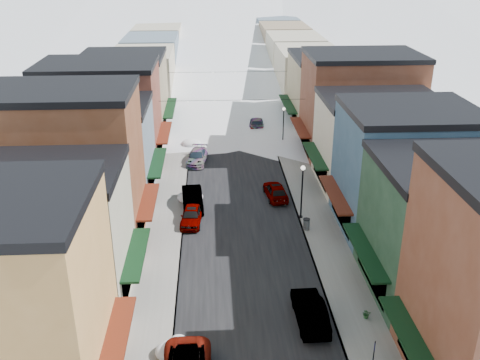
{
  "coord_description": "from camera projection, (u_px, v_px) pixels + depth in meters",
  "views": [
    {
      "loc": [
        -2.46,
        -18.32,
        21.7
      ],
      "look_at": [
        0.0,
        25.07,
        2.9
      ],
      "focal_mm": 40.0,
      "sensor_mm": 36.0,
      "label": 1
    }
  ],
  "objects": [
    {
      "name": "streetlamp_far",
      "position": [
        283.0,
        121.0,
        63.27
      ],
      "size": [
        0.38,
        0.38,
        4.53
      ],
      "color": "black",
      "rests_on": "sidewalk_right"
    },
    {
      "name": "car_dark_hatch",
      "position": [
        192.0,
        199.0,
        48.56
      ],
      "size": [
        2.18,
        5.18,
        1.66
      ],
      "primitive_type": "imported",
      "rotation": [
        0.0,
        0.0,
        0.08
      ],
      "color": "black",
      "rests_on": "ground"
    },
    {
      "name": "car_green_sedan",
      "position": [
        310.0,
        311.0,
        33.59
      ],
      "size": [
        1.83,
        4.96,
        1.62
      ],
      "primitive_type": "imported",
      "rotation": [
        0.0,
        0.0,
        3.16
      ],
      "color": "black",
      "rests_on": "ground"
    },
    {
      "name": "sidewalk_right",
      "position": [
        270.0,
        105.0,
        80.82
      ],
      "size": [
        3.2,
        160.0,
        0.15
      ],
      "primitive_type": "cube",
      "color": "gray",
      "rests_on": "ground"
    },
    {
      "name": "car_silver_sedan",
      "position": [
        192.0,
        215.0,
        45.82
      ],
      "size": [
        2.07,
        4.41,
        1.46
      ],
      "primitive_type": "imported",
      "rotation": [
        0.0,
        0.0,
        -0.08
      ],
      "color": "gray",
      "rests_on": "ground"
    },
    {
      "name": "curb_right",
      "position": [
        260.0,
        105.0,
        80.74
      ],
      "size": [
        0.1,
        160.0,
        0.15
      ],
      "primitive_type": "cube",
      "color": "slate",
      "rests_on": "ground"
    },
    {
      "name": "car_gray_suv",
      "position": [
        276.0,
        191.0,
        50.44
      ],
      "size": [
        2.24,
        4.61,
        1.52
      ],
      "primitive_type": "imported",
      "rotation": [
        0.0,
        0.0,
        3.25
      ],
      "color": "#92969A",
      "rests_on": "ground"
    },
    {
      "name": "bldg_l_cream",
      "position": [
        47.0,
        235.0,
        34.41
      ],
      "size": [
        11.3,
        8.2,
        9.5
      ],
      "color": "#BFB79A",
      "rests_on": "ground"
    },
    {
      "name": "car_black_sedan",
      "position": [
        257.0,
        123.0,
        69.91
      ],
      "size": [
        2.43,
        5.33,
        1.51
      ],
      "primitive_type": "imported",
      "rotation": [
        0.0,
        0.0,
        3.08
      ],
      "color": "black",
      "rests_on": "ground"
    },
    {
      "name": "bldg_r_tan",
      "position": [
        331.0,
        92.0,
        69.23
      ],
      "size": [
        11.3,
        11.2,
        9.5
      ],
      "color": "tan",
      "rests_on": "ground"
    },
    {
      "name": "distant_blocks",
      "position": [
        222.0,
        52.0,
        100.0
      ],
      "size": [
        34.0,
        55.0,
        8.0
      ],
      "color": "gray",
      "rests_on": "ground"
    },
    {
      "name": "bldg_r_cream",
      "position": [
        377.0,
        142.0,
        51.94
      ],
      "size": [
        12.3,
        9.2,
        9.0
      ],
      "color": "beige",
      "rests_on": "ground"
    },
    {
      "name": "streetlamp_near",
      "position": [
        302.0,
        185.0,
        45.55
      ],
      "size": [
        0.4,
        0.4,
        4.86
      ],
      "color": "black",
      "rests_on": "sidewalk_right"
    },
    {
      "name": "snow_pile_mid",
      "position": [
        190.0,
        197.0,
        49.8
      ],
      "size": [
        2.44,
        2.7,
        1.03
      ],
      "color": "white",
      "rests_on": "ground"
    },
    {
      "name": "bldg_r_blue",
      "position": [
        405.0,
        170.0,
        43.37
      ],
      "size": [
        11.3,
        9.2,
        10.5
      ],
      "color": "#325471",
      "rests_on": "ground"
    },
    {
      "name": "car_silver_wagon",
      "position": [
        197.0,
        157.0,
        58.82
      ],
      "size": [
        2.58,
        5.08,
        1.41
      ],
      "primitive_type": "imported",
      "rotation": [
        0.0,
        0.0,
        -0.13
      ],
      "color": "gray",
      "rests_on": "ground"
    },
    {
      "name": "bldg_l_tan",
      "position": [
        125.0,
        94.0,
        66.84
      ],
      "size": [
        11.3,
        11.2,
        10.0
      ],
      "color": "#8E7D5D",
      "rests_on": "ground"
    },
    {
      "name": "snow_pile_near",
      "position": [
        174.0,
        350.0,
        30.87
      ],
      "size": [
        2.17,
        2.53,
        0.92
      ],
      "color": "white",
      "rests_on": "ground"
    },
    {
      "name": "curb_left",
      "position": [
        193.0,
        106.0,
        80.22
      ],
      "size": [
        0.1,
        160.0,
        0.15
      ],
      "primitive_type": "cube",
      "color": "slate",
      "rests_on": "ground"
    },
    {
      "name": "parking_sign",
      "position": [
        374.0,
        355.0,
        28.99
      ],
      "size": [
        0.13,
        0.29,
        2.24
      ],
      "color": "black",
      "rests_on": "sidewalk_right"
    },
    {
      "name": "car_lane_white",
      "position": [
        232.0,
        80.0,
        93.06
      ],
      "size": [
        3.27,
        6.22,
        1.67
      ],
      "primitive_type": "imported",
      "rotation": [
        0.0,
        0.0,
        3.23
      ],
      "color": "white",
      "rests_on": "ground"
    },
    {
      "name": "bldg_l_grayblue",
      "position": [
        96.0,
        151.0,
        49.63
      ],
      "size": [
        11.3,
        9.2,
        9.0
      ],
      "color": "slate",
      "rests_on": "ground"
    },
    {
      "name": "overhead_cables",
      "position": [
        230.0,
        85.0,
        66.6
      ],
      "size": [
        16.4,
        15.04,
        0.04
      ],
      "color": "black",
      "rests_on": "ground"
    },
    {
      "name": "bldg_r_green",
      "position": [
        450.0,
        228.0,
        35.32
      ],
      "size": [
        11.3,
        9.2,
        9.5
      ],
      "color": "#1F422B",
      "rests_on": "ground"
    },
    {
      "name": "snow_pile_far",
      "position": [
        191.0,
        143.0,
        63.65
      ],
      "size": [
        2.29,
        2.61,
        0.97
      ],
      "color": "white",
      "rests_on": "ground"
    },
    {
      "name": "planter_near",
      "position": [
        366.0,
        314.0,
        33.86
      ],
      "size": [
        0.61,
        0.56,
        0.6
      ],
      "primitive_type": "imported",
      "rotation": [
        0.0,
        0.0,
        -0.18
      ],
      "color": "#295C2D",
      "rests_on": "sidewalk_right"
    },
    {
      "name": "car_lane_silver",
      "position": [
        219.0,
        107.0,
        77.02
      ],
      "size": [
        1.95,
        4.59,
        1.55
      ],
      "primitive_type": "imported",
      "rotation": [
        0.0,
        0.0,
        -0.03
      ],
      "color": "gray",
      "rests_on": "ground"
    },
    {
      "name": "bldg_l_brick_far",
      "position": [
        102.0,
        113.0,
        57.43
      ],
      "size": [
        13.3,
        9.2,
        11.0
      ],
      "color": "brown",
      "rests_on": "ground"
    },
    {
      "name": "sidewalk_left",
      "position": [
        183.0,
        106.0,
        80.14
      ],
      "size": [
        3.2,
        160.0,
        0.15
      ],
      "primitive_type": "cube",
      "color": "gray",
      "rests_on": "ground"
    },
    {
      "name": "bldg_r_brick_far",
      "position": [
        359.0,
        104.0,
        59.72
      ],
      "size": [
        13.3,
        9.2,
        11.5
      ],
      "color": "brown",
      "rests_on": "ground"
    },
    {
      "name": "trash_can",
      "position": [
        306.0,
        224.0,
        44.53
      ],
      "size": [
        0.58,
        0.58,
        0.98
      ],
      "color": "slate",
      "rests_on": "sidewalk_right"
    },
    {
      "name": "road",
      "position": [
        227.0,
        106.0,
        80.51
      ],
      "size": [
        10.0,
        160.0,
        0.01
      ],
      "primitive_type": "cube",
      "color": "black",
      "rests_on": "ground"
    },
    {
      "name": "bldg_l_brick_near",
      "position": [
        66.0,
        168.0,
        41.12
      ],
      "size": [
        12.3,
        8.2,
        12.5
      ],
      "color": "brown",
      "rests_on": "ground"
    }
  ]
}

